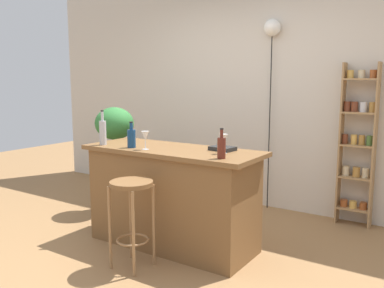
# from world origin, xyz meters

# --- Properties ---
(ground) EXTENTS (12.00, 12.00, 0.00)m
(ground) POSITION_xyz_m (0.00, 0.00, 0.00)
(ground) COLOR olive
(back_wall) EXTENTS (6.40, 0.10, 2.80)m
(back_wall) POSITION_xyz_m (0.00, 1.95, 1.40)
(back_wall) COLOR beige
(back_wall) RESTS_ON ground
(kitchen_counter) EXTENTS (1.66, 0.64, 0.91)m
(kitchen_counter) POSITION_xyz_m (0.00, 0.30, 0.46)
(kitchen_counter) COLOR brown
(kitchen_counter) RESTS_ON ground
(bar_stool) EXTENTS (0.35, 0.35, 0.72)m
(bar_stool) POSITION_xyz_m (-0.00, -0.25, 0.54)
(bar_stool) COLOR #997047
(bar_stool) RESTS_ON ground
(spice_shelf) EXTENTS (0.35, 0.15, 1.70)m
(spice_shelf) POSITION_xyz_m (1.27, 1.80, 0.87)
(spice_shelf) COLOR #A87F51
(spice_shelf) RESTS_ON ground
(plant_stool) EXTENTS (0.33, 0.33, 0.50)m
(plant_stool) POSITION_xyz_m (-1.18, 0.79, 0.25)
(plant_stool) COLOR #2D2823
(plant_stool) RESTS_ON ground
(potted_plant) EXTENTS (0.47, 0.42, 0.72)m
(potted_plant) POSITION_xyz_m (-1.18, 0.79, 0.92)
(potted_plant) COLOR #935B3D
(potted_plant) RESTS_ON plant_stool
(bottle_wine_red) EXTENTS (0.07, 0.07, 0.33)m
(bottle_wine_red) POSITION_xyz_m (-0.66, 0.10, 1.04)
(bottle_wine_red) COLOR #B2B2B7
(bottle_wine_red) RESTS_ON kitchen_counter
(bottle_olive_oil) EXTENTS (0.07, 0.07, 0.24)m
(bottle_olive_oil) POSITION_xyz_m (0.61, 0.12, 1.00)
(bottle_olive_oil) COLOR #5B2319
(bottle_olive_oil) RESTS_ON kitchen_counter
(bottle_sauce_amber) EXTENTS (0.08, 0.08, 0.24)m
(bottle_sauce_amber) POSITION_xyz_m (-0.33, 0.13, 1.00)
(bottle_sauce_amber) COLOR navy
(bottle_sauce_amber) RESTS_ON kitchen_counter
(wine_glass_left) EXTENTS (0.07, 0.07, 0.16)m
(wine_glass_left) POSITION_xyz_m (0.52, 0.32, 1.03)
(wine_glass_left) COLOR silver
(wine_glass_left) RESTS_ON kitchen_counter
(wine_glass_center) EXTENTS (0.07, 0.07, 0.16)m
(wine_glass_center) POSITION_xyz_m (-0.16, 0.12, 1.03)
(wine_glass_center) COLOR silver
(wine_glass_center) RESTS_ON kitchen_counter
(cookbook) EXTENTS (0.23, 0.17, 0.03)m
(cookbook) POSITION_xyz_m (0.44, 0.45, 0.93)
(cookbook) COLOR black
(cookbook) RESTS_ON kitchen_counter
(pendant_globe_light) EXTENTS (0.19, 0.19, 2.20)m
(pendant_globe_light) POSITION_xyz_m (0.28, 1.84, 2.06)
(pendant_globe_light) COLOR black
(pendant_globe_light) RESTS_ON ground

